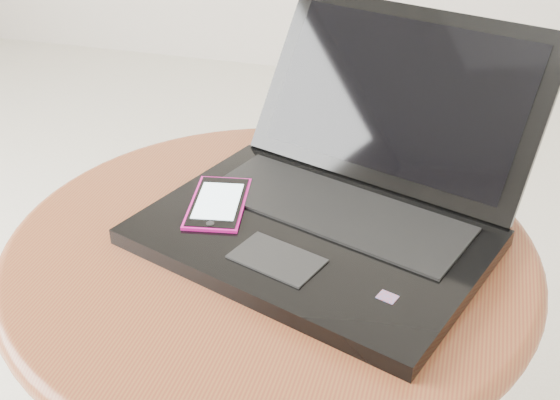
# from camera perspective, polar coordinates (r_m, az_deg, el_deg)

# --- Properties ---
(table) EXTENTS (0.64, 0.64, 0.51)m
(table) POSITION_cam_1_polar(r_m,az_deg,el_deg) (0.90, -0.78, -8.90)
(table) COLOR #4D2817
(table) RESTS_ON ground
(laptop) EXTENTS (0.50, 0.51, 0.22)m
(laptop) POSITION_cam_1_polar(r_m,az_deg,el_deg) (0.85, 4.82, 0.56)
(laptop) COLOR black
(laptop) RESTS_ON table
(phone_black) EXTENTS (0.11, 0.14, 0.01)m
(phone_black) POSITION_cam_1_polar(r_m,az_deg,el_deg) (0.91, -3.75, 0.34)
(phone_black) COLOR black
(phone_black) RESTS_ON table
(phone_pink) EXTENTS (0.09, 0.13, 0.02)m
(phone_pink) POSITION_cam_1_polar(r_m,az_deg,el_deg) (0.87, -5.09, -0.47)
(phone_pink) COLOR #D80F89
(phone_pink) RESTS_ON phone_black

